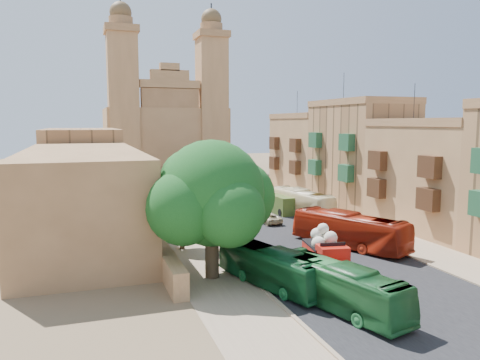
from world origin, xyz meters
TOP-DOWN VIEW (x-y plane):
  - ground at (0.00, 0.00)m, footprint 260.00×260.00m
  - road_surface at (0.00, 30.00)m, footprint 14.00×140.00m
  - sidewalk_east at (9.50, 30.00)m, footprint 5.00×140.00m
  - sidewalk_west at (-9.50, 30.00)m, footprint 5.00×140.00m
  - kerb_east at (7.00, 30.00)m, footprint 0.25×140.00m
  - kerb_west at (-7.00, 30.00)m, footprint 0.25×140.00m
  - townhouse_b at (15.95, 11.00)m, footprint 9.00×14.00m
  - townhouse_c at (15.95, 25.00)m, footprint 9.00×14.00m
  - townhouse_d at (15.95, 39.00)m, footprint 9.00×14.00m
  - west_wall at (-12.50, 20.00)m, footprint 1.00×40.00m
  - west_building_low at (-18.00, 18.00)m, footprint 10.00×28.00m
  - west_building_mid at (-18.00, 44.00)m, footprint 10.00×22.00m
  - church at (-0.00, 78.61)m, footprint 28.00×22.50m
  - ficus_tree at (-9.41, 4.01)m, footprint 9.74×8.96m
  - street_tree_a at (-10.00, 12.00)m, footprint 3.43×3.43m
  - street_tree_b at (-10.00, 24.00)m, footprint 2.98×2.98m
  - street_tree_c at (-10.00, 36.00)m, footprint 2.88×2.88m
  - street_tree_d at (-10.00, 48.00)m, footprint 3.63×3.63m
  - red_truck at (-1.11, 2.74)m, footprint 3.15×6.03m
  - olive_pickup at (4.77, 24.33)m, footprint 2.61×5.32m
  - bus_green_south at (-4.00, -3.75)m, footprint 4.70×9.97m
  - bus_green_north at (-6.25, 1.00)m, footprint 4.85×9.65m
  - bus_red_east at (4.00, 7.88)m, footprint 6.73×11.09m
  - bus_cream_east at (6.50, 22.65)m, footprint 3.91×11.04m
  - car_blue_a at (-1.65, 21.03)m, footprint 2.01×3.67m
  - car_white_a at (-3.95, 26.38)m, footprint 2.11×3.71m
  - car_cream at (1.00, 19.42)m, footprint 2.20×4.12m
  - car_dkblue at (-4.05, 42.98)m, footprint 2.99×5.24m
  - car_white_b at (3.20, 34.29)m, footprint 2.31×3.89m
  - car_blue_b at (-2.85, 59.13)m, footprint 3.17×4.63m
  - pedestrian_a at (8.54, 7.11)m, footprint 0.74×0.56m
  - pedestrian_c at (7.50, 18.65)m, footprint 0.89×1.25m

SIDE VIEW (x-z plane):
  - ground at x=0.00m, z-range 0.00..0.00m
  - road_surface at x=0.00m, z-range 0.00..0.01m
  - sidewalk_east at x=9.50m, z-range 0.00..0.01m
  - sidewalk_west at x=-9.50m, z-range 0.00..0.01m
  - kerb_east at x=7.00m, z-range 0.00..0.12m
  - kerb_west at x=-7.00m, z-range 0.00..0.12m
  - car_cream at x=1.00m, z-range 0.00..1.10m
  - car_white_a at x=-3.95m, z-range 0.00..1.16m
  - car_blue_a at x=-1.65m, z-range 0.00..1.18m
  - car_white_b at x=3.20m, z-range 0.00..1.24m
  - car_dkblue at x=-4.05m, z-range 0.00..1.43m
  - car_blue_b at x=-2.85m, z-range 0.00..1.44m
  - west_wall at x=-12.50m, z-range 0.00..1.80m
  - pedestrian_a at x=8.54m, z-range 0.00..1.84m
  - pedestrian_c at x=7.50m, z-range 0.00..1.98m
  - olive_pickup at x=4.77m, z-range -0.02..2.13m
  - bus_green_north at x=-6.25m, z-range 0.00..2.62m
  - bus_green_south at x=-4.00m, z-range 0.00..2.71m
  - red_truck at x=-1.11m, z-range -0.20..3.17m
  - bus_cream_east at x=6.50m, z-range 0.00..3.01m
  - bus_red_east at x=4.00m, z-range 0.00..3.06m
  - street_tree_c at x=-10.00m, z-range 0.74..5.17m
  - street_tree_b at x=-10.00m, z-range 0.77..5.36m
  - street_tree_a at x=-10.00m, z-range 0.89..6.16m
  - street_tree_d at x=-10.00m, z-range 0.95..6.52m
  - west_building_low at x=-18.00m, z-range 0.00..8.40m
  - west_building_mid at x=-18.00m, z-range 0.00..10.00m
  - townhouse_b at x=15.95m, z-range -1.79..13.11m
  - ficus_tree at x=-9.41m, z-range 0.89..10.62m
  - townhouse_d at x=15.95m, z-range -1.79..14.11m
  - townhouse_c at x=15.95m, z-range -1.79..15.61m
  - church at x=0.00m, z-range -8.63..27.67m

